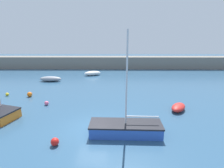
# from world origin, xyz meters

# --- Properties ---
(ground_plane) EXTENTS (120.00, 120.00, 0.20)m
(ground_plane) POSITION_xyz_m (0.00, 0.00, -0.10)
(ground_plane) COLOR #2D5170
(harbor_breakwater) EXTENTS (61.17, 2.98, 2.65)m
(harbor_breakwater) POSITION_xyz_m (0.00, 27.24, 1.33)
(harbor_breakwater) COLOR slate
(harbor_breakwater) RESTS_ON ground_plane
(dinghy_near_pier) EXTENTS (2.26, 2.51, 0.67)m
(dinghy_near_pier) POSITION_xyz_m (8.19, 3.67, 0.34)
(dinghy_near_pier) COLOR red
(dinghy_near_pier) RESTS_ON ground_plane
(rowboat_blue_near) EXTENTS (3.32, 2.25, 0.82)m
(rowboat_blue_near) POSITION_xyz_m (-2.16, 19.62, 0.41)
(rowboat_blue_near) COLOR white
(rowboat_blue_near) RESTS_ON ground_plane
(sailboat_tall_mast) EXTENTS (5.42, 1.94, 7.59)m
(sailboat_tall_mast) POSITION_xyz_m (2.66, -0.69, 0.50)
(sailboat_tall_mast) COLOR #2D56B7
(sailboat_tall_mast) RESTS_ON ground_plane
(rowboat_white_midwater) EXTENTS (3.55, 1.37, 0.82)m
(rowboat_white_midwater) POSITION_xyz_m (-8.50, 15.16, 0.41)
(rowboat_white_midwater) COLOR gray
(rowboat_white_midwater) RESTS_ON ground_plane
(mooring_buoy_orange) EXTENTS (0.59, 0.59, 0.59)m
(mooring_buoy_orange) POSITION_xyz_m (-8.45, 7.64, 0.30)
(mooring_buoy_orange) COLOR orange
(mooring_buoy_orange) RESTS_ON ground_plane
(mooring_buoy_yellow) EXTENTS (0.39, 0.39, 0.39)m
(mooring_buoy_yellow) POSITION_xyz_m (-11.39, 7.95, 0.19)
(mooring_buoy_yellow) COLOR yellow
(mooring_buoy_yellow) RESTS_ON ground_plane
(mooring_buoy_red) EXTENTS (0.55, 0.55, 0.55)m
(mooring_buoy_red) POSITION_xyz_m (-2.20, -2.15, 0.28)
(mooring_buoy_red) COLOR red
(mooring_buoy_red) RESTS_ON ground_plane
(mooring_buoy_pink) EXTENTS (0.45, 0.45, 0.45)m
(mooring_buoy_pink) POSITION_xyz_m (-5.41, 4.99, 0.22)
(mooring_buoy_pink) COLOR #EA668C
(mooring_buoy_pink) RESTS_ON ground_plane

